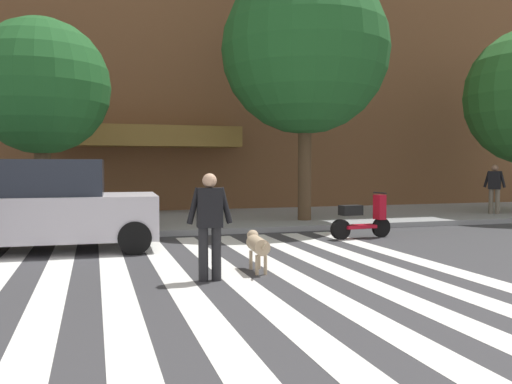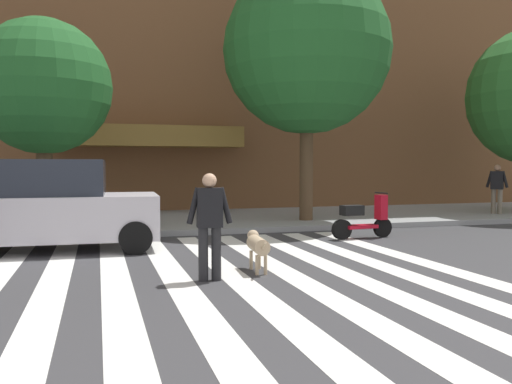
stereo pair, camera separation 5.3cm
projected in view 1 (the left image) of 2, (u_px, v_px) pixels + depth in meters
ground_plane at (215, 313)px, 6.34m from camera, size 160.00×160.00×0.00m
sidewalk_far at (142, 222)px, 15.90m from camera, size 80.00×6.00×0.15m
crosswalk_stripes at (274, 308)px, 6.56m from camera, size 7.65×13.42×0.01m
parked_car_behind_first at (40, 206)px, 10.90m from camera, size 4.65×2.20×1.88m
parked_scooter at (361, 219)px, 12.83m from camera, size 1.63×0.50×1.11m
street_tree_nearest at (41, 87)px, 13.49m from camera, size 3.44×3.44×5.33m
street_tree_middle at (305, 51)px, 15.52m from camera, size 4.89×4.89×7.41m
pedestrian_dog_walker at (210, 220)px, 8.08m from camera, size 0.71×0.27×1.64m
dog_on_leash at (257, 245)px, 8.83m from camera, size 0.32×1.09×0.65m
pedestrian_bystander at (495, 186)px, 17.72m from camera, size 0.52×0.60×1.64m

